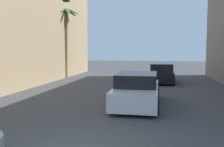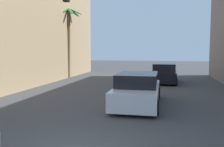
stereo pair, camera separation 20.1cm
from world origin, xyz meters
name	(u,v)px [view 2 (the right image)]	position (x,y,z in m)	size (l,w,h in m)	color
ground_plane	(128,93)	(0.00, 10.00, 0.00)	(92.83, 92.83, 0.00)	#424244
traffic_light_mast	(8,20)	(-4.67, 4.81, 3.99)	(5.34, 0.32, 5.60)	#333333
car_lead	(137,90)	(0.97, 6.60, 0.74)	(2.15, 4.98, 1.56)	black
car_far	(164,74)	(2.19, 15.45, 0.74)	(2.07, 4.43, 1.56)	black
palm_tree_far_left	(68,32)	(-6.80, 17.23, 4.34)	(2.68, 2.75, 6.63)	brown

